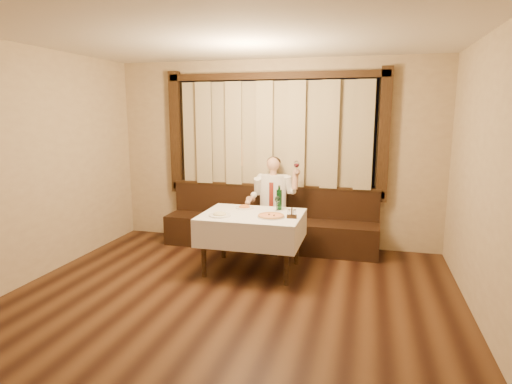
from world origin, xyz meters
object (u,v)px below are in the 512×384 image
(pasta_cream, at_px, (220,213))
(banquette, at_px, (270,227))
(dining_table, at_px, (252,222))
(pasta_red, at_px, (244,206))
(pizza, at_px, (271,216))
(cruet_caddy, at_px, (292,214))
(green_bottle, at_px, (279,199))
(seated_man, at_px, (272,196))

(pasta_cream, bearing_deg, banquette, 73.90)
(dining_table, xyz_separation_m, pasta_red, (-0.18, 0.27, 0.14))
(banquette, height_order, pizza, banquette)
(pizza, xyz_separation_m, cruet_caddy, (0.26, 0.01, 0.03))
(green_bottle, bearing_deg, banquette, 111.82)
(banquette, height_order, green_bottle, green_bottle)
(banquette, distance_m, dining_table, 1.08)
(banquette, xyz_separation_m, pasta_cream, (-0.36, -1.24, 0.48))
(pasta_red, distance_m, cruet_caddy, 0.80)
(pasta_cream, xyz_separation_m, seated_man, (0.41, 1.15, 0.01))
(dining_table, xyz_separation_m, cruet_caddy, (0.53, -0.10, 0.15))
(dining_table, height_order, cruet_caddy, cruet_caddy)
(banquette, bearing_deg, pasta_cream, -106.10)
(pasta_cream, relative_size, seated_man, 0.20)
(dining_table, xyz_separation_m, green_bottle, (0.29, 0.31, 0.24))
(pasta_cream, relative_size, cruet_caddy, 2.09)
(pasta_red, bearing_deg, green_bottle, 4.17)
(pasta_red, distance_m, seated_man, 0.70)
(pasta_red, bearing_deg, cruet_caddy, -27.80)
(pizza, bearing_deg, seated_man, 101.72)
(green_bottle, bearing_deg, pizza, -91.59)
(pasta_cream, bearing_deg, pizza, 9.15)
(pasta_red, relative_size, cruet_caddy, 1.89)
(pizza, distance_m, cruet_caddy, 0.26)
(banquette, relative_size, cruet_caddy, 24.54)
(seated_man, bearing_deg, pasta_red, -109.74)
(pizza, height_order, pasta_cream, pasta_cream)
(banquette, distance_m, pizza, 1.26)
(cruet_caddy, relative_size, seated_man, 0.09)
(dining_table, bearing_deg, seated_man, 86.52)
(dining_table, height_order, pizza, pizza)
(dining_table, distance_m, pasta_red, 0.36)
(green_bottle, distance_m, seated_man, 0.67)
(pasta_red, xyz_separation_m, cruet_caddy, (0.71, -0.37, 0.01))
(pasta_cream, height_order, green_bottle, green_bottle)
(pizza, height_order, seated_man, seated_man)
(banquette, height_order, pasta_cream, banquette)
(dining_table, height_order, green_bottle, green_bottle)
(green_bottle, height_order, seated_man, seated_man)
(dining_table, relative_size, green_bottle, 3.88)
(pasta_red, bearing_deg, pasta_cream, -109.91)
(pizza, bearing_deg, green_bottle, 88.41)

